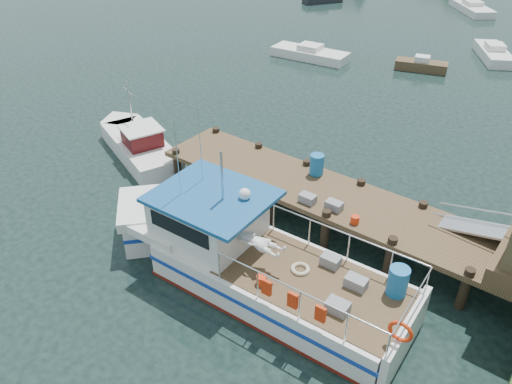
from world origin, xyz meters
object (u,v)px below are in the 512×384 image
Objects in this scene: lobster_boat at (244,256)px; moored_rowboat at (421,65)px; moored_b at (493,53)px; moored_d at (472,8)px; moored_a at (310,53)px; dock at (473,226)px; work_boat at (138,143)px.

lobster_boat is 3.25× the size of moored_rowboat.
lobster_boat is at bearing -64.74° from moored_b.
lobster_boat is 42.79m from moored_d.
moored_a is 21.87m from moored_d.
lobster_boat is 2.26× the size of moored_b.
lobster_boat is 23.81m from moored_rowboat.
moored_rowboat is 6.40m from moored_b.
moored_d is at bearing 107.06° from dock.
moored_a is at bearing 114.45° from lobster_boat.
lobster_boat is at bearing -93.31° from moored_d.
lobster_boat is (-5.76, -4.45, -1.23)m from dock.
lobster_boat is at bearing -68.26° from moored_rowboat.
moored_d is (-2.55, 18.81, 0.01)m from moored_rowboat.
dock is 21.25m from moored_rowboat.
lobster_boat reaches higher than moored_rowboat.
moored_b is 14.45m from moored_d.
moored_d reaches higher than moored_rowboat.
moored_b is at bearing 51.95° from moored_a.
moored_b reaches higher than moored_d.
moored_d is (-5.88, 42.38, -0.63)m from lobster_boat.
moored_rowboat is at bearing 93.22° from work_boat.
moored_d is (-11.64, 37.93, -1.86)m from dock.
moored_rowboat is (6.24, 19.80, -0.20)m from work_boat.
moored_b is (3.19, 5.55, 0.04)m from moored_rowboat.
moored_d is at bearing 95.36° from lobster_boat.
work_boat is 20.76m from moored_rowboat.
moored_d is (3.68, 38.61, -0.18)m from work_boat.
dock is 2.48× the size of work_boat.
moored_d is (-5.74, 13.26, -0.03)m from moored_b.
moored_a is at bearing 114.54° from work_boat.
moored_rowboat is 18.99m from moored_d.
moored_a is at bearing -117.69° from moored_b.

